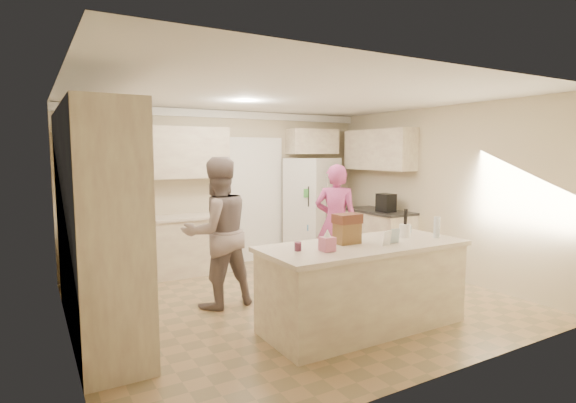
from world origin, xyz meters
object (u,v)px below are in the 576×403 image
teen_boy (217,232)px  tissue_box (327,244)px  utensil_crock (405,231)px  coffee_maker (386,203)px  teen_girl (336,222)px  island_base (363,287)px  dollhouse_body (347,233)px  refrigerator (312,208)px

teen_boy → tissue_box: bearing=105.6°
utensil_crock → teen_boy: bearing=141.9°
coffee_maker → teen_boy: 3.20m
teen_boy → coffee_maker: bearing=-176.1°
teen_boy → teen_girl: bearing=-177.8°
teen_girl → island_base: bearing=106.5°
teen_boy → teen_girl: 1.98m
tissue_box → dollhouse_body: 0.45m
refrigerator → island_base: 3.45m
coffee_maker → teen_girl: size_ratio=0.17×
dollhouse_body → teen_girl: (1.00, 1.57, -0.17)m
utensil_crock → tissue_box: size_ratio=1.07×
utensil_crock → dollhouse_body: dollhouse_body is taller
refrigerator → tissue_box: (-1.94, -3.22, 0.10)m
refrigerator → tissue_box: size_ratio=12.86×
coffee_maker → tissue_box: (-2.60, -2.00, -0.07)m
utensil_crock → teen_boy: teen_boy is taller
tissue_box → refrigerator: bearing=59.0°
utensil_crock → teen_boy: (-1.76, 1.38, -0.08)m
island_base → tissue_box: tissue_box is taller
coffee_maker → dollhouse_body: (-2.20, -1.80, -0.03)m
coffee_maker → teen_boy: teen_boy is taller
utensil_crock → refrigerator: bearing=76.5°
refrigerator → teen_girl: (-0.54, -1.46, -0.03)m
tissue_box → dollhouse_body: bearing=26.6°
dollhouse_body → utensil_crock: bearing=-3.6°
tissue_box → teen_boy: 1.63m
tissue_box → teen_boy: (-0.56, 1.53, -0.07)m
island_base → dollhouse_body: bearing=146.3°
utensil_crock → dollhouse_body: bearing=176.4°
dollhouse_body → teen_girl: bearing=57.4°
refrigerator → coffee_maker: bearing=-86.5°
tissue_box → teen_boy: teen_boy is taller
island_base → teen_boy: teen_boy is taller
island_base → utensil_crock: 0.86m
dollhouse_body → coffee_maker: bearing=39.3°
coffee_maker → island_base: (-2.05, -1.90, -0.63)m
coffee_maker → island_base: bearing=-137.2°
dollhouse_body → teen_girl: size_ratio=0.15×
refrigerator → island_base: bearing=-138.9°
coffee_maker → island_base: coffee_maker is taller
coffee_maker → tissue_box: 3.28m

